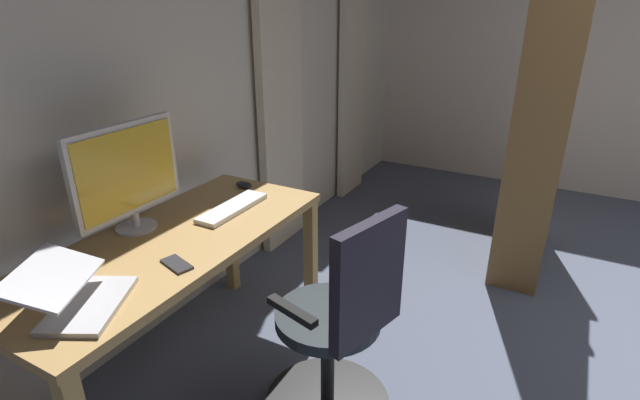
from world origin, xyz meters
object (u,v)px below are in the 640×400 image
object	(u,v)px
cell_phone_face_up	(177,264)
bookshelf	(534,130)
laptop	(76,294)
computer_keyboard	(233,208)
computer_monitor	(127,173)
desk	(174,257)
office_chair	(339,332)
computer_mouse	(244,185)

from	to	relation	value
cell_phone_face_up	bookshelf	xyz separation A→B (m)	(-2.15, 1.05, 0.18)
laptop	computer_keyboard	bearing A→B (deg)	155.46
computer_monitor	laptop	size ratio (longest dim) A/B	1.27
cell_phone_face_up	desk	bearing A→B (deg)	-113.49
office_chair	cell_phone_face_up	distance (m)	0.71
computer_monitor	bookshelf	world-z (taller)	bookshelf
desk	bookshelf	size ratio (longest dim) A/B	0.81
computer_monitor	laptop	world-z (taller)	computer_monitor
computer_keyboard	computer_monitor	bearing A→B (deg)	-34.78
computer_mouse	office_chair	bearing A→B (deg)	58.29
computer_mouse	computer_keyboard	bearing A→B (deg)	26.52
cell_phone_face_up	bookshelf	distance (m)	2.40
office_chair	laptop	bearing A→B (deg)	148.41
bookshelf	laptop	bearing A→B (deg)	-24.41
computer_monitor	cell_phone_face_up	size ratio (longest dim) A/B	3.80
bookshelf	cell_phone_face_up	bearing A→B (deg)	-25.93
laptop	cell_phone_face_up	xyz separation A→B (m)	(-0.36, 0.09, -0.05)
computer_keyboard	desk	bearing A→B (deg)	-7.49
computer_mouse	bookshelf	distance (m)	1.90
office_chair	laptop	distance (m)	0.99
office_chair	laptop	world-z (taller)	office_chair
office_chair	bookshelf	distance (m)	1.99
computer_monitor	bookshelf	bearing A→B (deg)	144.06
desk	computer_monitor	distance (m)	0.42
cell_phone_face_up	bookshelf	bearing A→B (deg)	170.69
cell_phone_face_up	computer_keyboard	bearing A→B (deg)	-148.40
computer_mouse	cell_phone_face_up	xyz separation A→B (m)	(0.80, 0.28, -0.01)
desk	laptop	bearing A→B (deg)	10.34
computer_keyboard	computer_mouse	world-z (taller)	computer_mouse
desk	computer_mouse	bearing A→B (deg)	-172.22
desk	cell_phone_face_up	bearing A→B (deg)	49.88
computer_monitor	computer_mouse	distance (m)	0.70
laptop	bookshelf	xyz separation A→B (m)	(-2.51, 1.14, 0.13)
office_chair	computer_monitor	size ratio (longest dim) A/B	1.84
computer_monitor	computer_keyboard	size ratio (longest dim) A/B	1.29
computer_keyboard	cell_phone_face_up	bearing A→B (deg)	14.97
computer_mouse	cell_phone_face_up	world-z (taller)	computer_mouse
computer_monitor	bookshelf	distance (m)	2.46
desk	computer_mouse	xyz separation A→B (m)	(-0.64, -0.09, 0.12)
office_chair	desk	bearing A→B (deg)	113.45
desk	bookshelf	xyz separation A→B (m)	(-1.99, 1.24, 0.28)
office_chair	computer_monitor	distance (m)	1.13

